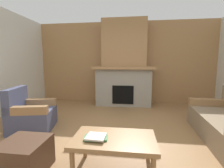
# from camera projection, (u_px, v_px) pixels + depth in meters

# --- Properties ---
(ground) EXTENTS (9.00, 9.00, 0.00)m
(ground) POSITION_uv_depth(u_px,v_px,m) (115.00, 143.00, 2.63)
(ground) COLOR olive
(wall_back_wood_panel) EXTENTS (6.00, 0.12, 2.70)m
(wall_back_wood_panel) POSITION_uv_depth(u_px,v_px,m) (124.00, 63.00, 5.41)
(wall_back_wood_panel) COLOR #A87A4C
(wall_back_wood_panel) RESTS_ON ground
(fireplace) EXTENTS (1.90, 0.82, 2.70)m
(fireplace) POSITION_uv_depth(u_px,v_px,m) (124.00, 68.00, 5.06)
(fireplace) COLOR gray
(fireplace) RESTS_ON ground
(armchair) EXTENTS (0.91, 0.91, 0.85)m
(armchair) POSITION_uv_depth(u_px,v_px,m) (31.00, 115.00, 3.18)
(armchair) COLOR #474C6B
(armchair) RESTS_ON ground
(coffee_table) EXTENTS (1.00, 0.60, 0.43)m
(coffee_table) POSITION_uv_depth(u_px,v_px,m) (114.00, 142.00, 1.92)
(coffee_table) COLOR #997047
(coffee_table) RESTS_ON ground
(ottoman) EXTENTS (0.52, 0.52, 0.40)m
(ottoman) POSITION_uv_depth(u_px,v_px,m) (24.00, 157.00, 1.91)
(ottoman) COLOR #4C3323
(ottoman) RESTS_ON ground
(book_stack_near_edge) EXTENTS (0.29, 0.22, 0.04)m
(book_stack_near_edge) POSITION_uv_depth(u_px,v_px,m) (96.00, 137.00, 1.87)
(book_stack_near_edge) COLOR #3D7F4C
(book_stack_near_edge) RESTS_ON coffee_table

